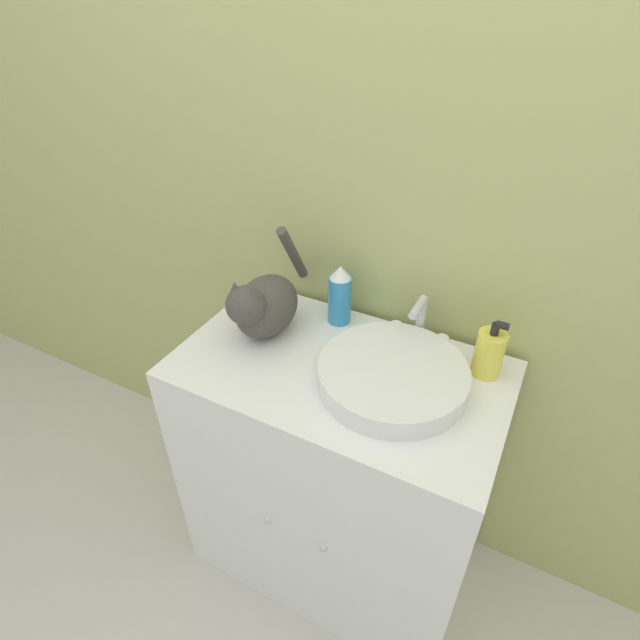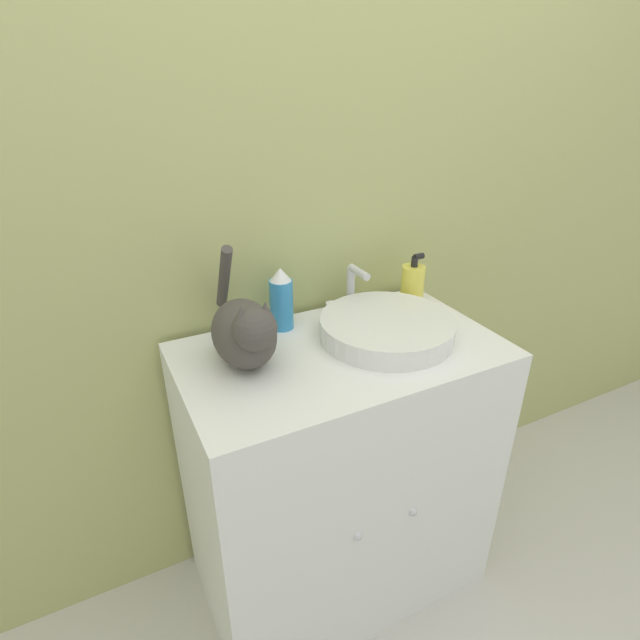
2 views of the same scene
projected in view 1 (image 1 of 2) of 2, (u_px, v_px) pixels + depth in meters
ground_plane at (300, 616)px, 1.59m from camera, size 8.00×8.00×0.00m
wall_back at (394, 180)px, 1.24m from camera, size 6.00×0.05×2.50m
vanity_cabinet at (336, 474)px, 1.51m from camera, size 0.84×0.51×0.86m
sink_basin at (393, 376)px, 1.20m from camera, size 0.36×0.36×0.06m
faucet at (419, 323)px, 1.31m from camera, size 0.16×0.10×0.15m
cat at (264, 304)px, 1.32m from camera, size 0.15×0.35×0.27m
soap_bottle at (489, 353)px, 1.21m from camera, size 0.07×0.07×0.16m
spray_bottle at (340, 295)px, 1.38m from camera, size 0.06×0.06×0.18m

